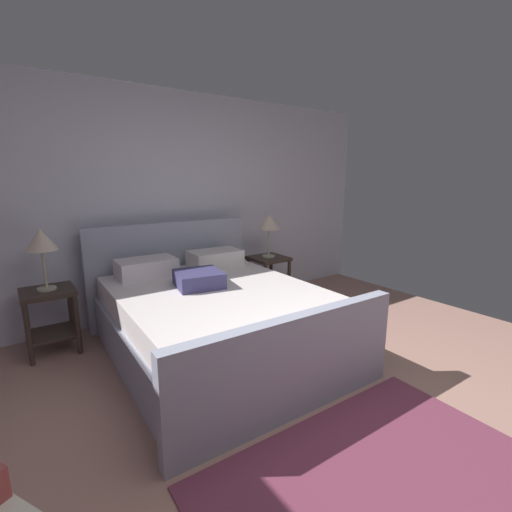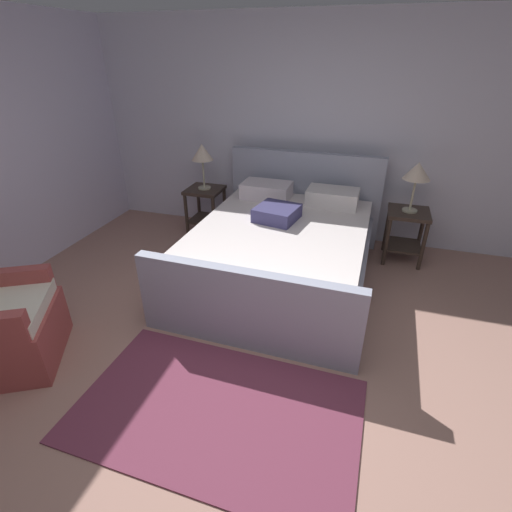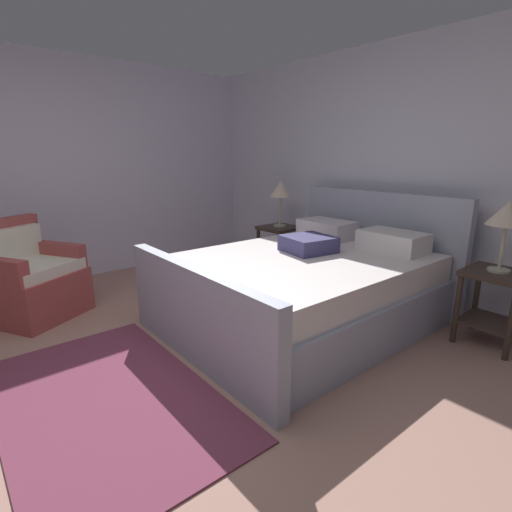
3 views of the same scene
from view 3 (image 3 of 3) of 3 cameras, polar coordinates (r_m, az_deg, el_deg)
ground_plane at (r=2.61m, az=-18.79°, el=-20.85°), size 5.73×6.00×0.02m
wall_back at (r=4.27m, az=21.57°, el=11.10°), size 5.85×0.12×2.56m
wall_side_left at (r=5.01m, az=-33.01°, el=10.17°), size 0.12×6.12×2.56m
bed at (r=3.50m, az=7.40°, el=-4.29°), size 1.87×2.30×1.11m
nightstand_right at (r=3.58m, az=31.51°, el=-4.96°), size 0.44×0.44×0.60m
table_lamp_right at (r=3.44m, az=32.91°, el=4.99°), size 0.29×0.29×0.54m
nightstand_left at (r=4.90m, az=3.47°, el=2.08°), size 0.44×0.44×0.60m
table_lamp_left at (r=4.80m, az=3.59°, el=9.54°), size 0.27×0.27×0.56m
armchair at (r=4.16m, az=-30.40°, el=-3.05°), size 0.99×0.98×0.90m
area_rug at (r=2.73m, az=-21.07°, el=-18.96°), size 1.93×1.19×0.01m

